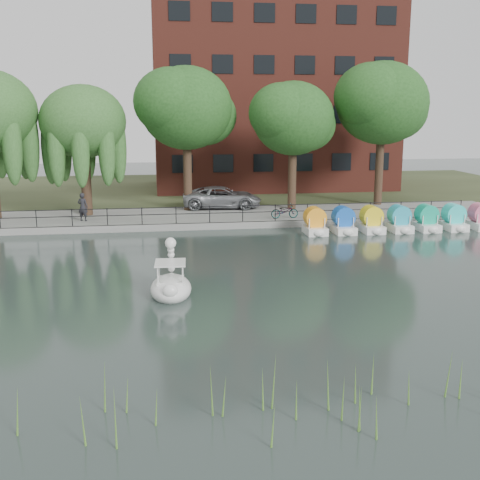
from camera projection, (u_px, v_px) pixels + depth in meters
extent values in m
plane|color=#354340|center=(242.00, 295.00, 23.27)|extent=(120.00, 120.00, 0.00)
cube|color=gray|center=(206.00, 218.00, 38.69)|extent=(40.00, 6.00, 0.40)
cube|color=gray|center=(210.00, 226.00, 35.84)|extent=(40.00, 0.25, 0.40)
cube|color=#47512D|center=(192.00, 190.00, 52.23)|extent=(60.00, 22.00, 0.36)
cylinder|color=black|center=(210.00, 207.00, 35.79)|extent=(32.00, 0.04, 0.04)
cylinder|color=black|center=(210.00, 213.00, 35.88)|extent=(32.00, 0.04, 0.04)
cylinder|color=black|center=(210.00, 214.00, 35.89)|extent=(0.05, 0.05, 1.00)
cube|color=#4C1E16|center=(272.00, 81.00, 51.25)|extent=(20.00, 10.00, 18.00)
cylinder|color=#473323|center=(86.00, 185.00, 38.17)|extent=(0.60, 0.60, 3.80)
ellipsoid|color=#467E39|center=(83.00, 121.00, 37.31)|extent=(5.32, 5.32, 4.52)
cylinder|color=#473323|center=(188.00, 176.00, 39.96)|extent=(0.60, 0.60, 4.50)
ellipsoid|color=#306827|center=(186.00, 108.00, 39.01)|extent=(6.00, 6.00, 5.10)
cylinder|color=#473323|center=(292.00, 179.00, 40.51)|extent=(0.60, 0.60, 4.05)
ellipsoid|color=#306827|center=(293.00, 118.00, 39.65)|extent=(5.40, 5.40, 4.59)
cylinder|color=#473323|center=(379.00, 171.00, 42.31)|extent=(0.60, 0.60, 4.72)
ellipsoid|color=#306827|center=(382.00, 103.00, 41.31)|extent=(6.30, 6.30, 5.36)
imported|color=gray|center=(222.00, 196.00, 40.96)|extent=(3.29, 6.33, 1.71)
imported|color=gray|center=(285.00, 210.00, 37.21)|extent=(0.71, 1.76, 1.00)
imported|color=black|center=(83.00, 205.00, 36.20)|extent=(0.84, 0.70, 1.98)
ellipsoid|color=white|center=(171.00, 289.00, 23.13)|extent=(1.71, 2.58, 0.55)
cube|color=white|center=(171.00, 282.00, 22.98)|extent=(1.08, 1.17, 0.28)
cube|color=white|center=(170.00, 263.00, 22.86)|extent=(1.22, 1.31, 0.06)
ellipsoid|color=white|center=(170.00, 291.00, 22.05)|extent=(0.61, 0.49, 0.52)
sphere|color=white|center=(171.00, 243.00, 23.60)|extent=(0.44, 0.44, 0.44)
cone|color=black|center=(171.00, 242.00, 23.89)|extent=(0.20, 0.25, 0.18)
cylinder|color=yellow|center=(171.00, 243.00, 23.76)|extent=(0.25, 0.11, 0.24)
cube|color=white|center=(315.00, 230.00, 34.57)|extent=(1.15, 1.70, 0.44)
cylinder|color=#FF9F20|center=(315.00, 217.00, 34.51)|extent=(0.90, 1.20, 0.90)
cube|color=white|center=(343.00, 229.00, 34.80)|extent=(1.15, 1.70, 0.44)
cylinder|color=blue|center=(343.00, 217.00, 34.75)|extent=(0.90, 1.20, 0.90)
cube|color=white|center=(372.00, 229.00, 35.04)|extent=(1.15, 1.70, 0.44)
cylinder|color=yellow|center=(372.00, 216.00, 34.98)|extent=(0.90, 1.20, 0.90)
cube|color=white|center=(399.00, 228.00, 35.28)|extent=(1.15, 1.70, 0.44)
cylinder|color=#28A4C1|center=(399.00, 215.00, 35.22)|extent=(0.90, 1.20, 0.90)
cube|color=white|center=(427.00, 227.00, 35.52)|extent=(1.15, 1.70, 0.44)
cylinder|color=#12AF86|center=(427.00, 214.00, 35.46)|extent=(0.90, 1.20, 0.90)
cube|color=white|center=(454.00, 226.00, 35.75)|extent=(1.15, 1.70, 0.44)
cylinder|color=#2CDBD5|center=(454.00, 214.00, 35.69)|extent=(0.90, 1.20, 0.90)
cube|color=white|center=(480.00, 225.00, 35.99)|extent=(1.15, 1.70, 0.44)
cylinder|color=#DA5E82|center=(480.00, 213.00, 35.93)|extent=(0.90, 1.20, 0.90)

